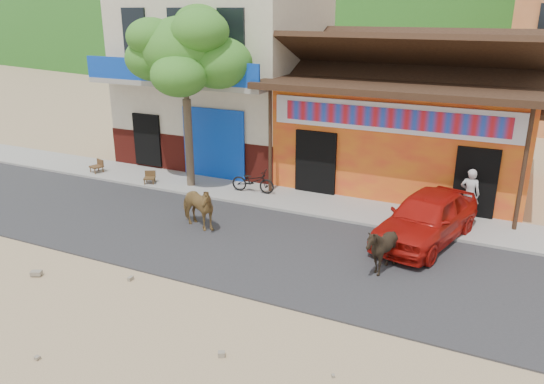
# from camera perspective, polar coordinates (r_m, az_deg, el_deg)

# --- Properties ---
(ground) EXTENTS (120.00, 120.00, 0.00)m
(ground) POSITION_cam_1_polar(r_m,az_deg,el_deg) (12.08, -5.78, -10.62)
(ground) COLOR #9E825B
(ground) RESTS_ON ground
(road) EXTENTS (60.00, 5.00, 0.04)m
(road) POSITION_cam_1_polar(r_m,az_deg,el_deg) (14.01, -0.48, -6.01)
(road) COLOR #28282B
(road) RESTS_ON ground
(sidewalk) EXTENTS (60.00, 2.00, 0.12)m
(sidewalk) POSITION_cam_1_polar(r_m,az_deg,el_deg) (16.97, 4.71, -1.32)
(sidewalk) COLOR gray
(sidewalk) RESTS_ON ground
(dance_club) EXTENTS (8.00, 6.00, 3.60)m
(dance_club) POSITION_cam_1_polar(r_m,az_deg,el_deg) (19.67, 14.58, 6.29)
(dance_club) COLOR orange
(dance_club) RESTS_ON ground
(cafe_building) EXTENTS (7.00, 6.00, 7.00)m
(cafe_building) POSITION_cam_1_polar(r_m,az_deg,el_deg) (22.04, -4.92, 12.64)
(cafe_building) COLOR beige
(cafe_building) RESTS_ON ground
(tree) EXTENTS (3.00, 3.00, 6.00)m
(tree) POSITION_cam_1_polar(r_m,az_deg,el_deg) (18.10, -9.18, 9.84)
(tree) COLOR #2D721E
(tree) RESTS_ON sidewalk
(cow_tan) EXTENTS (1.67, 1.14, 1.29)m
(cow_tan) POSITION_cam_1_polar(r_m,az_deg,el_deg) (15.11, -8.18, -1.56)
(cow_tan) COLOR olive
(cow_tan) RESTS_ON road
(cow_dark) EXTENTS (1.44, 1.41, 1.20)m
(cow_dark) POSITION_cam_1_polar(r_m,az_deg,el_deg) (12.75, 11.71, -6.05)
(cow_dark) COLOR black
(cow_dark) RESTS_ON road
(red_car) EXTENTS (2.54, 4.30, 1.37)m
(red_car) POSITION_cam_1_polar(r_m,az_deg,el_deg) (14.67, 16.28, -2.64)
(red_car) COLOR #AC120C
(red_car) RESTS_ON road
(scooter) EXTENTS (1.54, 0.69, 0.78)m
(scooter) POSITION_cam_1_polar(r_m,az_deg,el_deg) (17.72, -2.06, 1.19)
(scooter) COLOR black
(scooter) RESTS_ON sidewalk
(pedestrian) EXTENTS (0.56, 0.38, 1.51)m
(pedestrian) POSITION_cam_1_polar(r_m,az_deg,el_deg) (16.44, 20.49, -0.18)
(pedestrian) COLOR silver
(pedestrian) RESTS_ON sidewalk
(cafe_chair_left) EXTENTS (0.52, 0.52, 0.88)m
(cafe_chair_left) POSITION_cam_1_polar(r_m,az_deg,el_deg) (20.96, -18.43, 3.19)
(cafe_chair_left) COLOR #50371A
(cafe_chair_left) RESTS_ON sidewalk
(cafe_chair_right) EXTENTS (0.50, 0.50, 0.79)m
(cafe_chair_right) POSITION_cam_1_polar(r_m,az_deg,el_deg) (19.11, -13.08, 2.05)
(cafe_chair_right) COLOR #472C17
(cafe_chair_right) RESTS_ON sidewalk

